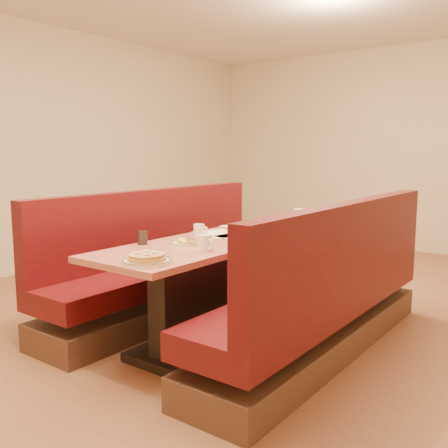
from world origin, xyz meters
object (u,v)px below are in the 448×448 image
Objects in this scene: booth_right at (325,302)px; soda_tumbler_near at (142,238)px; coffee_mug_b at (199,230)px; coffee_mug_d at (299,213)px; diner_table at (237,283)px; pancake_plate at (147,259)px; booth_left at (167,271)px; coffee_mug_c at (300,225)px; coffee_mug_a at (205,243)px; soda_tumbler_mid at (241,236)px; eggs_plate at (188,243)px.

soda_tumbler_near is (-1.01, -0.71, 0.43)m from booth_right.
coffee_mug_b is 0.94× the size of coffee_mug_d.
pancake_plate is (0.16, -1.10, 0.40)m from diner_table.
soda_tumbler_near is (0.45, -0.71, 0.43)m from booth_left.
coffee_mug_c reaches higher than pancake_plate.
diner_table is 8.72× the size of pancake_plate.
coffee_mug_a is (0.93, -0.63, 0.44)m from booth_left.
soda_tumbler_near is 0.91× the size of soda_tumbler_mid.
soda_tumbler_near is at bearing -57.49° from booth_left.
coffee_mug_c is (0.30, 1.00, 0.03)m from eggs_plate.
booth_right is at bearing 0.00° from diner_table.
booth_right reaches higher than soda_tumbler_near.
coffee_mug_c is (0.09, 1.09, -0.01)m from coffee_mug_a.
coffee_mug_a reaches higher than coffee_mug_c.
booth_right reaches higher than coffee_mug_c.
booth_left reaches higher than soda_tumbler_mid.
pancake_plate is at bearing -117.49° from booth_right.
soda_tumbler_mid is (0.96, -0.28, 0.44)m from booth_left.
coffee_mug_a is at bearing -130.18° from booth_right.
soda_tumbler_mid is at bearing -150.64° from booth_right.
coffee_mug_b is at bearing 111.79° from pancake_plate.
diner_table is 0.73m from booth_left.
eggs_plate is (-0.02, -0.54, 0.39)m from diner_table.
booth_left is at bearing 180.00° from diner_table.
eggs_plate is 2.42× the size of soda_tumbler_mid.
pancake_plate is 0.59m from soda_tumbler_near.
coffee_mug_d is 1.82m from soda_tumbler_near.
soda_tumbler_mid is (0.43, -0.07, 0.01)m from coffee_mug_b.
soda_tumbler_near is (-0.08, -0.50, 0.00)m from coffee_mug_b.
soda_tumbler_mid is (0.25, 0.26, 0.04)m from eggs_plate.
booth_right is 0.78m from coffee_mug_c.
soda_tumbler_mid is at bearing 46.49° from eggs_plate.
diner_table is at bearing 88.13° from eggs_plate.
diner_table is 10.04× the size of eggs_plate.
diner_table is at bearing 119.94° from coffee_mug_a.
booth_right is (1.46, 0.00, 0.00)m from booth_left.
soda_tumbler_mid is (-0.50, -0.28, 0.44)m from booth_right.
booth_right is 1.05m from coffee_mug_b.
eggs_plate is at bearing -133.51° from soda_tumbler_mid.
booth_right is 0.94m from coffee_mug_a.
soda_tumbler_mid is at bearing -66.39° from coffee_mug_d.
coffee_mug_c reaches higher than diner_table.
coffee_mug_a is 0.48m from soda_tumbler_near.
soda_tumbler_mid is (0.23, -0.28, 0.43)m from diner_table.
eggs_plate is at bearing -37.29° from booth_left.
eggs_plate is (-0.18, 0.56, -0.01)m from pancake_plate.
booth_right is 1.43m from coffee_mug_d.
coffee_mug_a is at bearing -69.95° from coffee_mug_d.
booth_left is 1.46m from booth_right.
booth_right is 10.04× the size of eggs_plate.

